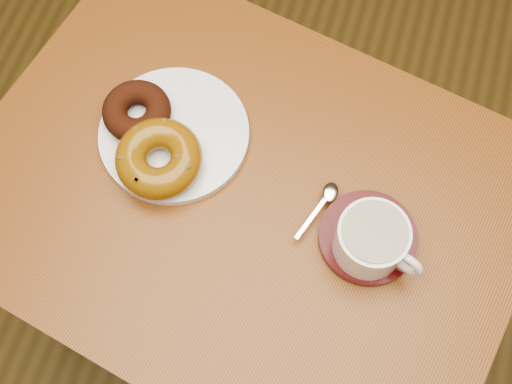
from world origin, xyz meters
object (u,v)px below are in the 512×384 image
(cafe_table, at_px, (245,221))
(coffee_cup, at_px, (372,240))
(donut_plate, at_px, (174,134))
(saucer, at_px, (368,238))

(cafe_table, bearing_deg, coffee_cup, 2.33)
(donut_plate, height_order, saucer, saucer)
(cafe_table, height_order, donut_plate, donut_plate)
(donut_plate, bearing_deg, saucer, -13.56)
(cafe_table, distance_m, donut_plate, 0.19)
(saucer, bearing_deg, coffee_cup, -78.35)
(saucer, bearing_deg, donut_plate, 166.44)
(cafe_table, height_order, coffee_cup, coffee_cup)
(cafe_table, relative_size, coffee_cup, 7.35)
(donut_plate, relative_size, saucer, 1.63)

